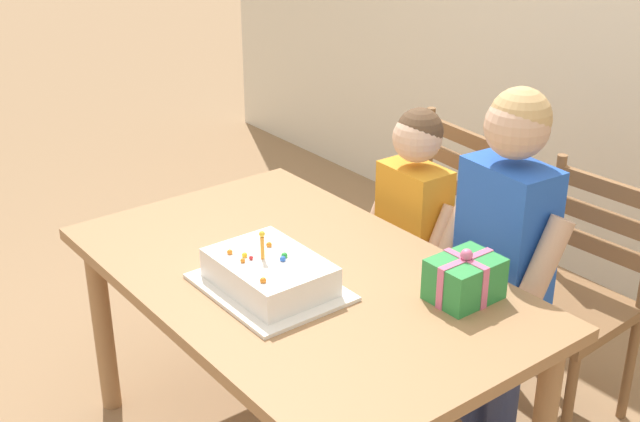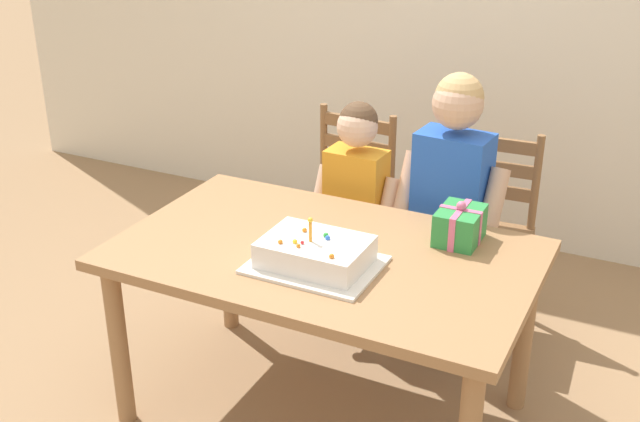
{
  "view_description": "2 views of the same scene",
  "coord_description": "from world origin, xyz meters",
  "px_view_note": "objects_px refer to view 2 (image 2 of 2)",
  "views": [
    {
      "loc": [
        1.83,
        -1.33,
        1.96
      ],
      "look_at": [
        0.05,
        0.05,
        0.94
      ],
      "focal_mm": 46.91,
      "sensor_mm": 36.0,
      "label": 1
    },
    {
      "loc": [
        1.11,
        -2.29,
        2.03
      ],
      "look_at": [
        -0.07,
        0.11,
        0.82
      ],
      "focal_mm": 44.13,
      "sensor_mm": 36.0,
      "label": 2
    }
  ],
  "objects_px": {
    "chair_left": "(342,206)",
    "child_younger": "(356,197)",
    "birthday_cake": "(315,254)",
    "gift_box_red_large": "(460,225)",
    "chair_right": "(482,234)",
    "dining_table": "(324,272)",
    "child_older": "(451,192)"
  },
  "relations": [
    {
      "from": "birthday_cake",
      "to": "gift_box_red_large",
      "type": "relative_size",
      "value": 2.14
    },
    {
      "from": "chair_left",
      "to": "child_younger",
      "type": "bearing_deg",
      "value": -55.19
    },
    {
      "from": "gift_box_red_large",
      "to": "chair_left",
      "type": "relative_size",
      "value": 0.22
    },
    {
      "from": "chair_left",
      "to": "child_younger",
      "type": "height_order",
      "value": "child_younger"
    },
    {
      "from": "child_younger",
      "to": "chair_left",
      "type": "bearing_deg",
      "value": 124.81
    },
    {
      "from": "birthday_cake",
      "to": "gift_box_red_large",
      "type": "height_order",
      "value": "birthday_cake"
    },
    {
      "from": "gift_box_red_large",
      "to": "birthday_cake",
      "type": "bearing_deg",
      "value": -133.01
    },
    {
      "from": "gift_box_red_large",
      "to": "chair_left",
      "type": "xyz_separation_m",
      "value": [
        -0.77,
        0.63,
        -0.32
      ]
    },
    {
      "from": "dining_table",
      "to": "child_older",
      "type": "distance_m",
      "value": 0.7
    },
    {
      "from": "dining_table",
      "to": "birthday_cake",
      "type": "distance_m",
      "value": 0.19
    },
    {
      "from": "chair_right",
      "to": "gift_box_red_large",
      "type": "bearing_deg",
      "value": -84.37
    },
    {
      "from": "dining_table",
      "to": "gift_box_red_large",
      "type": "relative_size",
      "value": 7.39
    },
    {
      "from": "dining_table",
      "to": "birthday_cake",
      "type": "relative_size",
      "value": 3.44
    },
    {
      "from": "gift_box_red_large",
      "to": "chair_left",
      "type": "height_order",
      "value": "chair_left"
    },
    {
      "from": "chair_right",
      "to": "child_younger",
      "type": "height_order",
      "value": "child_younger"
    },
    {
      "from": "dining_table",
      "to": "child_younger",
      "type": "height_order",
      "value": "child_younger"
    },
    {
      "from": "chair_right",
      "to": "child_younger",
      "type": "bearing_deg",
      "value": -150.63
    },
    {
      "from": "dining_table",
      "to": "child_younger",
      "type": "xyz_separation_m",
      "value": [
        -0.15,
        0.63,
        0.03
      ]
    },
    {
      "from": "chair_right",
      "to": "child_older",
      "type": "bearing_deg",
      "value": -105.25
    },
    {
      "from": "child_older",
      "to": "child_younger",
      "type": "height_order",
      "value": "child_older"
    },
    {
      "from": "chair_left",
      "to": "child_older",
      "type": "bearing_deg",
      "value": -24.48
    },
    {
      "from": "birthday_cake",
      "to": "chair_left",
      "type": "xyz_separation_m",
      "value": [
        -0.38,
        1.04,
        -0.31
      ]
    },
    {
      "from": "birthday_cake",
      "to": "gift_box_red_large",
      "type": "distance_m",
      "value": 0.57
    },
    {
      "from": "chair_left",
      "to": "child_younger",
      "type": "relative_size",
      "value": 0.84
    },
    {
      "from": "birthday_cake",
      "to": "child_younger",
      "type": "height_order",
      "value": "child_younger"
    },
    {
      "from": "gift_box_red_large",
      "to": "chair_left",
      "type": "bearing_deg",
      "value": 140.75
    },
    {
      "from": "chair_left",
      "to": "chair_right",
      "type": "relative_size",
      "value": 1.0
    },
    {
      "from": "chair_left",
      "to": "birthday_cake",
      "type": "bearing_deg",
      "value": -70.06
    },
    {
      "from": "dining_table",
      "to": "child_older",
      "type": "xyz_separation_m",
      "value": [
        0.27,
        0.63,
        0.13
      ]
    },
    {
      "from": "gift_box_red_large",
      "to": "child_younger",
      "type": "xyz_separation_m",
      "value": [
        -0.57,
        0.34,
        -0.13
      ]
    },
    {
      "from": "chair_right",
      "to": "dining_table",
      "type": "bearing_deg",
      "value": -111.09
    },
    {
      "from": "birthday_cake",
      "to": "chair_left",
      "type": "distance_m",
      "value": 1.15
    }
  ]
}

